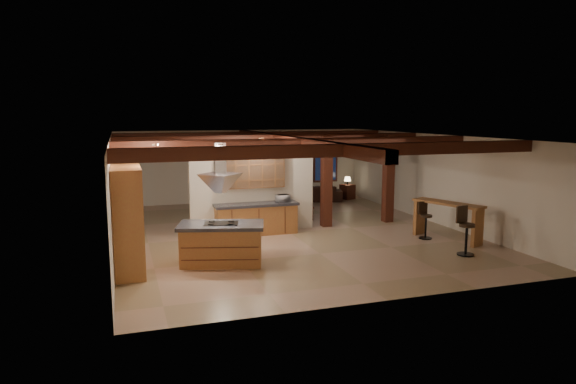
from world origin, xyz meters
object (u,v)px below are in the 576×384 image
object	(u,v)px
dining_table	(284,207)
sofa	(315,193)
kitchen_island	(222,243)
bar_counter	(447,215)

from	to	relation	value
dining_table	sofa	distance (m)	3.46
sofa	kitchen_island	bearing A→B (deg)	72.56
dining_table	sofa	bearing A→B (deg)	52.26
sofa	bar_counter	world-z (taller)	bar_counter
kitchen_island	dining_table	bearing A→B (deg)	57.56
dining_table	bar_counter	size ratio (longest dim) A/B	0.85
kitchen_island	dining_table	world-z (taller)	kitchen_island
dining_table	bar_counter	distance (m)	5.76
dining_table	bar_counter	bearing A→B (deg)	-52.59
dining_table	sofa	xyz separation A→B (m)	(2.20, 2.68, 0.00)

